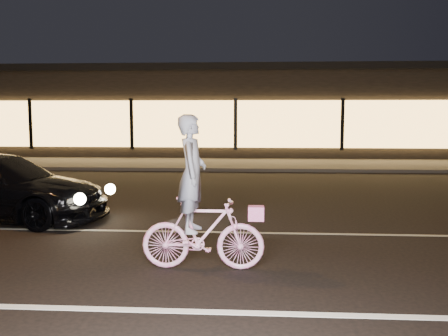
{
  "coord_description": "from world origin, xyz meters",
  "views": [
    {
      "loc": [
        0.92,
        -6.5,
        2.08
      ],
      "look_at": [
        0.45,
        0.6,
        1.29
      ],
      "focal_mm": 40.0,
      "sensor_mm": 36.0,
      "label": 1
    }
  ],
  "objects": [
    {
      "name": "ground",
      "position": [
        0.0,
        0.0,
        0.0
      ],
      "size": [
        90.0,
        90.0,
        0.0
      ],
      "primitive_type": "plane",
      "color": "black",
      "rests_on": "ground"
    },
    {
      "name": "lane_stripe_near",
      "position": [
        0.0,
        -1.5,
        0.0
      ],
      "size": [
        60.0,
        0.12,
        0.01
      ],
      "primitive_type": "cube",
      "color": "silver",
      "rests_on": "ground"
    },
    {
      "name": "lane_stripe_far",
      "position": [
        0.0,
        2.0,
        0.0
      ],
      "size": [
        60.0,
        0.1,
        0.01
      ],
      "primitive_type": "cube",
      "color": "gray",
      "rests_on": "ground"
    },
    {
      "name": "sidewalk",
      "position": [
        0.0,
        13.0,
        0.06
      ],
      "size": [
        30.0,
        4.0,
        0.12
      ],
      "primitive_type": "cube",
      "color": "#383533",
      "rests_on": "ground"
    },
    {
      "name": "storefront",
      "position": [
        0.0,
        18.97,
        2.15
      ],
      "size": [
        25.4,
        8.42,
        4.2
      ],
      "color": "black",
      "rests_on": "ground"
    },
    {
      "name": "cyclist",
      "position": [
        0.17,
        -0.06,
        0.73
      ],
      "size": [
        1.64,
        0.56,
        2.06
      ],
      "rotation": [
        0.0,
        0.0,
        1.57
      ],
      "color": "#F340A4",
      "rests_on": "ground"
    }
  ]
}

